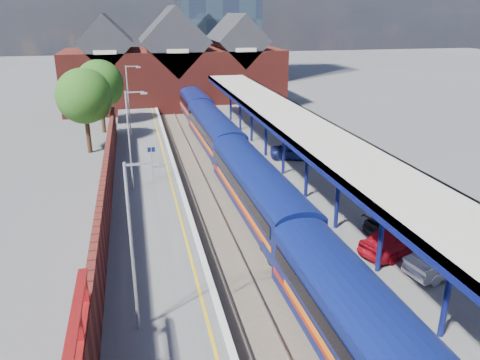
{
  "coord_description": "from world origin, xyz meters",
  "views": [
    {
      "loc": [
        -6.03,
        -10.02,
        12.94
      ],
      "look_at": [
        0.37,
        17.92,
        2.6
      ],
      "focal_mm": 35.0,
      "sensor_mm": 36.0,
      "label": 1
    }
  ],
  "objects_px": {
    "parked_car_red": "(398,239)",
    "parked_car_dark": "(398,221)",
    "parked_car_silver": "(447,261)",
    "lamp_post_c": "(131,135)",
    "parked_car_blue": "(295,152)",
    "lamp_post_d": "(129,96)",
    "train": "(231,152)",
    "lamp_post_b": "(135,239)",
    "platform_sign": "(152,157)"
  },
  "relations": [
    {
      "from": "lamp_post_b",
      "to": "parked_car_red",
      "type": "bearing_deg",
      "value": 14.65
    },
    {
      "from": "train",
      "to": "platform_sign",
      "type": "bearing_deg",
      "value": -163.39
    },
    {
      "from": "parked_car_red",
      "to": "parked_car_silver",
      "type": "bearing_deg",
      "value": -174.21
    },
    {
      "from": "lamp_post_c",
      "to": "lamp_post_d",
      "type": "distance_m",
      "value": 16.0
    },
    {
      "from": "lamp_post_c",
      "to": "platform_sign",
      "type": "xyz_separation_m",
      "value": [
        1.36,
        2.0,
        -2.3
      ]
    },
    {
      "from": "lamp_post_c",
      "to": "parked_car_silver",
      "type": "height_order",
      "value": "lamp_post_c"
    },
    {
      "from": "train",
      "to": "lamp_post_c",
      "type": "height_order",
      "value": "lamp_post_c"
    },
    {
      "from": "parked_car_silver",
      "to": "parked_car_dark",
      "type": "bearing_deg",
      "value": -13.1
    },
    {
      "from": "lamp_post_b",
      "to": "parked_car_dark",
      "type": "distance_m",
      "value": 16.05
    },
    {
      "from": "lamp_post_b",
      "to": "platform_sign",
      "type": "bearing_deg",
      "value": 85.67
    },
    {
      "from": "train",
      "to": "parked_car_dark",
      "type": "xyz_separation_m",
      "value": [
        6.77,
        -14.24,
        -0.5
      ]
    },
    {
      "from": "parked_car_red",
      "to": "parked_car_silver",
      "type": "relative_size",
      "value": 1.06
    },
    {
      "from": "lamp_post_b",
      "to": "lamp_post_d",
      "type": "bearing_deg",
      "value": 90.0
    },
    {
      "from": "train",
      "to": "lamp_post_c",
      "type": "distance_m",
      "value": 9.24
    },
    {
      "from": "lamp_post_c",
      "to": "parked_car_silver",
      "type": "relative_size",
      "value": 1.66
    },
    {
      "from": "lamp_post_d",
      "to": "platform_sign",
      "type": "xyz_separation_m",
      "value": [
        1.36,
        -14.0,
        -2.3
      ]
    },
    {
      "from": "parked_car_red",
      "to": "parked_car_dark",
      "type": "distance_m",
      "value": 2.64
    },
    {
      "from": "parked_car_red",
      "to": "parked_car_dark",
      "type": "height_order",
      "value": "parked_car_red"
    },
    {
      "from": "lamp_post_d",
      "to": "platform_sign",
      "type": "bearing_deg",
      "value": -84.44
    },
    {
      "from": "lamp_post_d",
      "to": "parked_car_dark",
      "type": "distance_m",
      "value": 30.28
    },
    {
      "from": "lamp_post_b",
      "to": "parked_car_blue",
      "type": "height_order",
      "value": "lamp_post_b"
    },
    {
      "from": "lamp_post_b",
      "to": "parked_car_silver",
      "type": "height_order",
      "value": "lamp_post_b"
    },
    {
      "from": "lamp_post_c",
      "to": "parked_car_silver",
      "type": "distance_m",
      "value": 21.05
    },
    {
      "from": "train",
      "to": "platform_sign",
      "type": "distance_m",
      "value": 6.8
    },
    {
      "from": "parked_car_dark",
      "to": "parked_car_blue",
      "type": "distance_m",
      "value": 14.92
    },
    {
      "from": "train",
      "to": "lamp_post_c",
      "type": "xyz_separation_m",
      "value": [
        -7.86,
        -3.94,
        2.87
      ]
    },
    {
      "from": "parked_car_blue",
      "to": "lamp_post_d",
      "type": "bearing_deg",
      "value": 66.46
    },
    {
      "from": "platform_sign",
      "to": "parked_car_dark",
      "type": "relative_size",
      "value": 0.58
    },
    {
      "from": "lamp_post_d",
      "to": "train",
      "type": "bearing_deg",
      "value": -56.93
    },
    {
      "from": "parked_car_dark",
      "to": "lamp_post_d",
      "type": "bearing_deg",
      "value": 15.42
    },
    {
      "from": "train",
      "to": "parked_car_silver",
      "type": "relative_size",
      "value": 15.67
    },
    {
      "from": "lamp_post_c",
      "to": "parked_car_red",
      "type": "distance_m",
      "value": 18.51
    },
    {
      "from": "train",
      "to": "parked_car_dark",
      "type": "bearing_deg",
      "value": -64.58
    },
    {
      "from": "parked_car_dark",
      "to": "parked_car_red",
      "type": "bearing_deg",
      "value": 134.6
    },
    {
      "from": "parked_car_red",
      "to": "parked_car_blue",
      "type": "relative_size",
      "value": 1.06
    },
    {
      "from": "lamp_post_d",
      "to": "parked_car_silver",
      "type": "height_order",
      "value": "lamp_post_d"
    },
    {
      "from": "lamp_post_d",
      "to": "parked_car_blue",
      "type": "xyz_separation_m",
      "value": [
        13.57,
        -11.41,
        -3.4
      ]
    },
    {
      "from": "parked_car_dark",
      "to": "parked_car_blue",
      "type": "bearing_deg",
      "value": -9.6
    },
    {
      "from": "parked_car_red",
      "to": "parked_car_dark",
      "type": "relative_size",
      "value": 1.04
    },
    {
      "from": "train",
      "to": "parked_car_blue",
      "type": "distance_m",
      "value": 5.77
    },
    {
      "from": "lamp_post_d",
      "to": "parked_car_silver",
      "type": "xyz_separation_m",
      "value": [
        14.41,
        -30.99,
        -3.3
      ]
    },
    {
      "from": "lamp_post_d",
      "to": "parked_car_blue",
      "type": "relative_size",
      "value": 1.65
    },
    {
      "from": "parked_car_blue",
      "to": "parked_car_silver",
      "type": "bearing_deg",
      "value": -161.01
    },
    {
      "from": "parked_car_dark",
      "to": "platform_sign",
      "type": "bearing_deg",
      "value": 33.5
    },
    {
      "from": "train",
      "to": "parked_car_dark",
      "type": "height_order",
      "value": "train"
    },
    {
      "from": "parked_car_red",
      "to": "lamp_post_d",
      "type": "bearing_deg",
      "value": 5.05
    },
    {
      "from": "lamp_post_b",
      "to": "lamp_post_d",
      "type": "xyz_separation_m",
      "value": [
        0.0,
        32.0,
        0.0
      ]
    },
    {
      "from": "train",
      "to": "lamp_post_b",
      "type": "height_order",
      "value": "lamp_post_b"
    },
    {
      "from": "parked_car_dark",
      "to": "lamp_post_c",
      "type": "bearing_deg",
      "value": 41.19
    },
    {
      "from": "lamp_post_d",
      "to": "parked_car_silver",
      "type": "relative_size",
      "value": 1.66
    }
  ]
}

